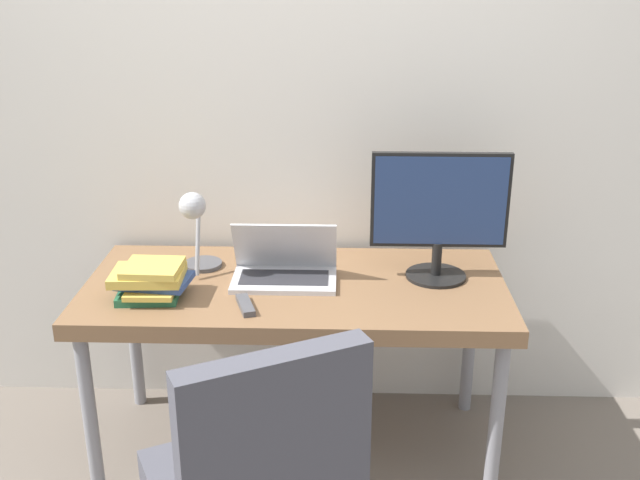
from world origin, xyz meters
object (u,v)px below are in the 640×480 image
(laptop, at_px, (284,268))
(book_stack, at_px, (151,280))
(monitor, at_px, (439,210))
(desk_lamp, at_px, (196,223))

(laptop, relative_size, book_stack, 1.38)
(laptop, bearing_deg, monitor, 4.91)
(laptop, height_order, monitor, monitor)
(desk_lamp, distance_m, book_stack, 0.27)
(laptop, distance_m, book_stack, 0.47)
(laptop, distance_m, monitor, 0.59)
(monitor, xyz_separation_m, desk_lamp, (-0.87, -0.02, -0.05))
(monitor, height_order, book_stack, monitor)
(monitor, distance_m, desk_lamp, 0.87)
(monitor, relative_size, book_stack, 1.80)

